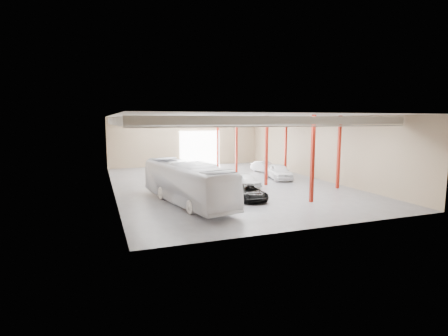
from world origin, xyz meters
TOP-DOWN VIEW (x-y plane):
  - depot_shell at (0.13, 0.48)m, footprint 22.12×32.12m
  - coach_bus at (-5.71, -6.86)m, footprint 5.11×12.22m
  - black_sedan at (-0.57, -7.50)m, footprint 2.32×4.61m
  - car_row_a at (1.35, -2.30)m, footprint 2.25×4.32m
  - car_row_b at (-1.79, 3.06)m, footprint 2.48×5.26m
  - car_row_c at (-2.00, 9.00)m, footprint 2.36×4.78m
  - car_right_near at (7.60, 5.85)m, footprint 2.19×4.39m
  - car_right_far at (6.76, 0.65)m, footprint 2.90×5.32m

SIDE VIEW (x-z plane):
  - black_sedan at x=-0.57m, z-range 0.00..1.25m
  - car_row_c at x=-2.00m, z-range 0.00..1.34m
  - car_right_near at x=7.60m, z-range 0.00..1.38m
  - car_row_a at x=1.35m, z-range 0.00..1.41m
  - car_row_b at x=-1.79m, z-range 0.00..1.67m
  - car_right_far at x=6.76m, z-range 0.00..1.72m
  - coach_bus at x=-5.71m, z-range 0.00..3.32m
  - depot_shell at x=0.13m, z-range 1.44..8.51m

